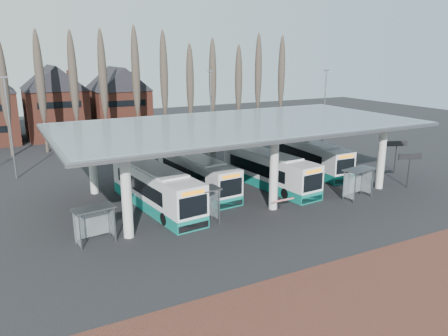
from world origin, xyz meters
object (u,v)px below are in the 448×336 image
bus_1 (196,174)px  bus_3 (309,156)px  shelter_2 (358,177)px  shelter_1 (199,199)px  shelter_0 (93,217)px  bus_0 (155,188)px  bus_2 (268,170)px

bus_1 → bus_3: bearing=-1.3°
bus_1 → shelter_2: bearing=-42.0°
shelter_1 → shelter_0: bearing=172.3°
bus_0 → shelter_1: size_ratio=3.99×
shelter_0 → shelter_1: (7.48, -0.44, 0.20)m
bus_2 → shelter_0: (-17.44, -5.33, 0.30)m
bus_0 → shelter_0: (-5.96, -4.73, 0.23)m
bus_0 → bus_2: bearing=-3.1°
shelter_1 → shelter_2: 14.78m
bus_1 → shelter_1: bus_1 is taller
bus_3 → shelter_1: 19.18m
bus_3 → bus_1: bearing=-173.5°
bus_1 → shelter_0: bus_1 is taller
bus_0 → shelter_2: (16.27, -6.07, 0.35)m
bus_0 → shelter_0: bus_0 is taller
bus_0 → shelter_2: bearing=-26.5°
bus_1 → bus_3: size_ratio=0.99×
bus_3 → shelter_0: 25.93m
bus_1 → shelter_0: size_ratio=4.04×
shelter_1 → shelter_2: shelter_1 is taller
bus_2 → shelter_1: 11.52m
bus_3 → shelter_1: bearing=-150.3°
bus_2 → bus_0: bearing=177.6°
bus_0 → bus_2: 11.50m
bus_1 → bus_2: bus_2 is taller
bus_1 → shelter_1: 8.49m
shelter_0 → bus_0: bearing=30.7°
bus_0 → bus_1: bearing=22.2°
bus_0 → bus_1: (4.86, 2.61, -0.10)m
bus_1 → bus_3: bus_3 is taller
bus_1 → bus_0: bearing=-156.5°
bus_0 → bus_1: size_ratio=1.07×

